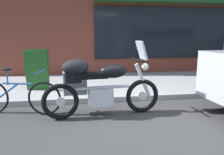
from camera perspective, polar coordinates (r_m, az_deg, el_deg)
ground_plane at (r=4.08m, az=4.83°, el=-11.23°), size 80.00×80.00×0.00m
touring_motorcycle at (r=4.20m, az=-4.06°, el=-1.78°), size 2.25×0.62×1.41m
parked_bicycle at (r=4.70m, az=-22.81°, el=-4.35°), size 1.66×0.58×0.92m
sandwich_board_sign at (r=6.01m, az=-18.45°, el=1.88°), size 0.55×0.43×1.03m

